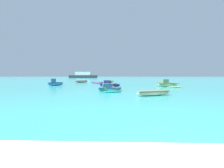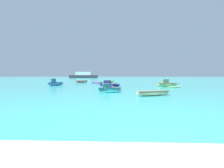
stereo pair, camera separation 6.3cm
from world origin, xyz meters
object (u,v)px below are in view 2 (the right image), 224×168
(moored_boat_3, at_px, (153,93))
(moored_boat_6, at_px, (167,84))
(distant_ferry, at_px, (84,75))
(moored_boat_4, at_px, (81,81))
(moored_boat_0, at_px, (97,83))
(moored_boat_1, at_px, (109,82))
(moored_boat_2, at_px, (109,85))
(moored_boat_7, at_px, (55,83))
(moored_boat_5, at_px, (109,88))

(moored_boat_3, xyz_separation_m, moored_boat_6, (3.87, 8.52, 0.10))
(moored_boat_6, height_order, distant_ferry, distant_ferry)
(moored_boat_4, bearing_deg, distant_ferry, 53.57)
(moored_boat_0, bearing_deg, moored_boat_1, 91.51)
(moored_boat_1, distance_m, moored_boat_2, 10.14)
(moored_boat_3, relative_size, moored_boat_7, 1.28)
(moored_boat_2, relative_size, moored_boat_6, 1.00)
(moored_boat_4, relative_size, moored_boat_5, 0.77)
(distant_ferry, bearing_deg, moored_boat_5, -74.77)
(moored_boat_4, distance_m, moored_boat_7, 8.48)
(moored_boat_1, bearing_deg, moored_boat_4, 112.53)
(moored_boat_0, xyz_separation_m, moored_boat_4, (-3.75, 3.66, 0.06))
(moored_boat_5, xyz_separation_m, distant_ferry, (-15.74, 57.82, 0.96))
(moored_boat_2, relative_size, moored_boat_3, 1.31)
(moored_boat_6, relative_size, moored_boat_7, 1.67)
(moored_boat_0, height_order, moored_boat_5, moored_boat_5)
(moored_boat_1, xyz_separation_m, moored_boat_3, (4.40, -18.11, 0.01))
(moored_boat_3, bearing_deg, moored_boat_6, 46.58)
(moored_boat_0, xyz_separation_m, moored_boat_5, (2.68, -11.51, 0.06))
(moored_boat_4, bearing_deg, moored_boat_0, -93.04)
(moored_boat_6, bearing_deg, moored_boat_0, 135.54)
(moored_boat_0, relative_size, moored_boat_1, 0.64)
(moored_boat_0, height_order, moored_boat_6, moored_boat_6)
(moored_boat_2, bearing_deg, distant_ferry, 116.42)
(moored_boat_0, height_order, distant_ferry, distant_ferry)
(moored_boat_0, distance_m, moored_boat_4, 5.24)
(moored_boat_5, bearing_deg, moored_boat_1, 81.28)
(moored_boat_6, distance_m, distant_ferry, 57.46)
(distant_ferry, bearing_deg, moored_boat_0, -74.26)
(moored_boat_7, bearing_deg, moored_boat_1, 10.93)
(moored_boat_2, relative_size, moored_boat_4, 1.35)
(moored_boat_1, relative_size, moored_boat_6, 0.99)
(moored_boat_6, relative_size, distant_ferry, 0.28)
(moored_boat_4, bearing_deg, moored_boat_1, -52.16)
(moored_boat_6, distance_m, moored_boat_7, 15.85)
(moored_boat_1, xyz_separation_m, moored_boat_2, (0.63, -10.12, 0.08))
(moored_boat_2, distance_m, moored_boat_5, 4.72)
(moored_boat_7, relative_size, distant_ferry, 0.17)
(moored_boat_7, bearing_deg, moored_boat_3, -76.24)
(distant_ferry, bearing_deg, moored_boat_6, -66.20)
(moored_boat_2, xyz_separation_m, moored_boat_5, (0.19, -4.72, -0.05))
(moored_boat_2, relative_size, moored_boat_5, 1.05)
(moored_boat_3, xyz_separation_m, moored_boat_7, (-11.89, 10.17, 0.14))
(moored_boat_7, bearing_deg, distant_ferry, 62.60)
(moored_boat_1, distance_m, moored_boat_4, 5.62)
(moored_boat_2, bearing_deg, moored_boat_6, 14.05)
(moored_boat_6, bearing_deg, distant_ferry, 101.07)
(moored_boat_1, relative_size, moored_boat_2, 0.99)
(moored_boat_2, height_order, moored_boat_5, moored_boat_2)
(moored_boat_6, bearing_deg, moored_boat_5, -157.54)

